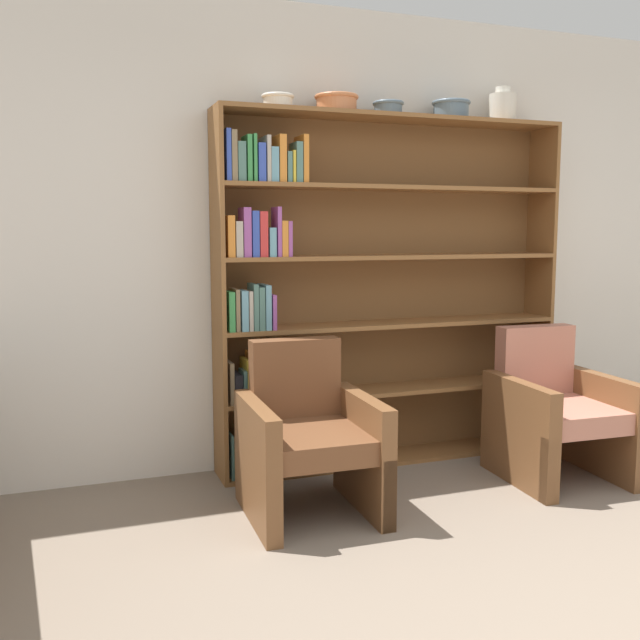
{
  "coord_description": "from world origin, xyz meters",
  "views": [
    {
      "loc": [
        -1.83,
        -1.66,
        1.44
      ],
      "look_at": [
        -0.51,
        1.95,
        0.95
      ],
      "focal_mm": 40.0,
      "sensor_mm": 36.0,
      "label": 1
    }
  ],
  "objects_px": {
    "armchair_leather": "(308,439)",
    "armchair_cushioned": "(556,412)",
    "bowl_stoneware": "(278,101)",
    "vase_tall": "(502,107)",
    "bowl_terracotta": "(451,109)",
    "bowl_copper": "(336,102)",
    "bookshelf": "(358,296)",
    "bowl_sage": "(388,107)"
  },
  "relations": [
    {
      "from": "bowl_terracotta",
      "to": "armchair_cushioned",
      "type": "distance_m",
      "value": 1.93
    },
    {
      "from": "vase_tall",
      "to": "armchair_cushioned",
      "type": "bearing_deg",
      "value": -88.75
    },
    {
      "from": "vase_tall",
      "to": "armchair_leather",
      "type": "bearing_deg",
      "value": -157.96
    },
    {
      "from": "bowl_stoneware",
      "to": "armchair_leather",
      "type": "xyz_separation_m",
      "value": [
        -0.04,
        -0.61,
        -1.78
      ]
    },
    {
      "from": "bowl_copper",
      "to": "bowl_sage",
      "type": "distance_m",
      "value": 0.33
    },
    {
      "from": "bookshelf",
      "to": "armchair_cushioned",
      "type": "xyz_separation_m",
      "value": [
        0.99,
        -0.63,
        -0.66
      ]
    },
    {
      "from": "bowl_stoneware",
      "to": "vase_tall",
      "type": "relative_size",
      "value": 0.85
    },
    {
      "from": "bowl_stoneware",
      "to": "bowl_sage",
      "type": "bearing_deg",
      "value": -0.0
    },
    {
      "from": "bookshelf",
      "to": "bowl_copper",
      "type": "height_order",
      "value": "bowl_copper"
    },
    {
      "from": "vase_tall",
      "to": "bowl_sage",
      "type": "bearing_deg",
      "value": -180.0
    },
    {
      "from": "vase_tall",
      "to": "armchair_leather",
      "type": "distance_m",
      "value": 2.45
    },
    {
      "from": "bookshelf",
      "to": "bowl_terracotta",
      "type": "relative_size",
      "value": 9.23
    },
    {
      "from": "bowl_stoneware",
      "to": "vase_tall",
      "type": "xyz_separation_m",
      "value": [
        1.48,
        0.0,
        0.05
      ]
    },
    {
      "from": "armchair_leather",
      "to": "armchair_cushioned",
      "type": "relative_size",
      "value": 1.0
    },
    {
      "from": "bowl_sage",
      "to": "armchair_cushioned",
      "type": "relative_size",
      "value": 0.22
    },
    {
      "from": "vase_tall",
      "to": "armchair_cushioned",
      "type": "relative_size",
      "value": 0.25
    },
    {
      "from": "vase_tall",
      "to": "armchair_leather",
      "type": "height_order",
      "value": "vase_tall"
    },
    {
      "from": "bowl_copper",
      "to": "bowl_terracotta",
      "type": "relative_size",
      "value": 1.08
    },
    {
      "from": "bowl_stoneware",
      "to": "vase_tall",
      "type": "bearing_deg",
      "value": 0.0
    },
    {
      "from": "bowl_stoneware",
      "to": "vase_tall",
      "type": "height_order",
      "value": "vase_tall"
    },
    {
      "from": "bowl_copper",
      "to": "vase_tall",
      "type": "bearing_deg",
      "value": 0.0
    },
    {
      "from": "bookshelf",
      "to": "bowl_copper",
      "type": "bearing_deg",
      "value": -172.62
    },
    {
      "from": "bowl_copper",
      "to": "bowl_sage",
      "type": "relative_size",
      "value": 1.38
    },
    {
      "from": "vase_tall",
      "to": "bowl_copper",
      "type": "bearing_deg",
      "value": 180.0
    },
    {
      "from": "bookshelf",
      "to": "armchair_leather",
      "type": "bearing_deg",
      "value": -130.64
    },
    {
      "from": "bookshelf",
      "to": "bowl_terracotta",
      "type": "xyz_separation_m",
      "value": [
        0.6,
        -0.02,
        1.14
      ]
    },
    {
      "from": "bowl_stoneware",
      "to": "armchair_cushioned",
      "type": "distance_m",
      "value": 2.4
    },
    {
      "from": "bowl_copper",
      "to": "vase_tall",
      "type": "distance_m",
      "value": 1.12
    },
    {
      "from": "bowl_terracotta",
      "to": "bowl_sage",
      "type": "bearing_deg",
      "value": -180.0
    },
    {
      "from": "bowl_copper",
      "to": "bowl_sage",
      "type": "xyz_separation_m",
      "value": [
        0.33,
        -0.0,
        -0.01
      ]
    },
    {
      "from": "bowl_sage",
      "to": "armchair_leather",
      "type": "bearing_deg",
      "value": -139.6
    },
    {
      "from": "bowl_copper",
      "to": "armchair_leather",
      "type": "height_order",
      "value": "bowl_copper"
    },
    {
      "from": "bowl_stoneware",
      "to": "bowl_copper",
      "type": "height_order",
      "value": "bowl_copper"
    },
    {
      "from": "bowl_copper",
      "to": "armchair_cushioned",
      "type": "xyz_separation_m",
      "value": [
        1.14,
        -0.61,
        -1.79
      ]
    },
    {
      "from": "bookshelf",
      "to": "bowl_sage",
      "type": "bearing_deg",
      "value": -6.34
    },
    {
      "from": "bowl_terracotta",
      "to": "bowl_copper",
      "type": "bearing_deg",
      "value": -180.0
    },
    {
      "from": "bookshelf",
      "to": "armchair_leather",
      "type": "height_order",
      "value": "bookshelf"
    },
    {
      "from": "armchair_cushioned",
      "to": "bowl_copper",
      "type": "bearing_deg",
      "value": -25.57
    },
    {
      "from": "bowl_terracotta",
      "to": "armchair_leather",
      "type": "bearing_deg",
      "value": -151.83
    },
    {
      "from": "bowl_copper",
      "to": "bowl_terracotta",
      "type": "xyz_separation_m",
      "value": [
        0.75,
        0.0,
        0.01
      ]
    },
    {
      "from": "bowl_stoneware",
      "to": "bowl_sage",
      "type": "xyz_separation_m",
      "value": [
        0.68,
        -0.0,
        0.0
      ]
    },
    {
      "from": "bookshelf",
      "to": "bowl_stoneware",
      "type": "xyz_separation_m",
      "value": [
        -0.5,
        -0.02,
        1.12
      ]
    }
  ]
}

